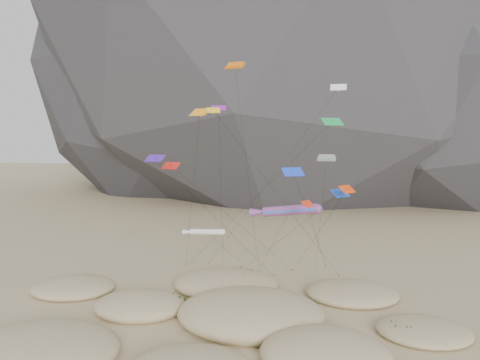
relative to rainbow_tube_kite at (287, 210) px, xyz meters
name	(u,v)px	position (x,y,z in m)	size (l,w,h in m)	color
ground	(236,337)	(-4.77, -11.66, -11.31)	(500.00, 500.00, 0.00)	#CCB789
dunes	(212,318)	(-7.83, -8.91, -10.57)	(52.95, 34.16, 4.24)	#CCB789
dune_grass	(217,316)	(-7.39, -8.48, -10.49)	(41.88, 28.88, 1.44)	black
kite_stakes	(261,269)	(-4.33, 12.08, -11.16)	(23.51, 5.56, 0.30)	#3F2D1E
rainbow_tube_kite	(287,210)	(0.00, 0.00, 0.00)	(9.04, 11.81, 12.31)	red
white_tube_kite	(205,232)	(-9.99, -2.08, -2.54)	(6.83, 14.98, 9.35)	white
orange_parafoil	(235,68)	(-7.23, 5.35, 18.09)	(4.17, 7.82, 30.27)	#D7630B
multi_parafoil	(326,159)	(4.77, 2.59, 6.21)	(2.40, 11.35, 18.16)	#FF481A
delta_kites	(262,153)	(-3.12, -0.98, 7.10)	(25.46, 22.35, 27.00)	green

